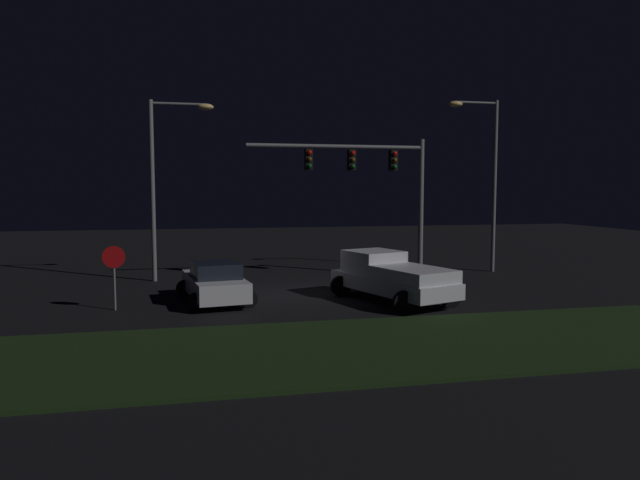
% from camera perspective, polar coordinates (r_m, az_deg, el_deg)
% --- Properties ---
extents(ground_plane, '(80.00, 80.00, 0.00)m').
position_cam_1_polar(ground_plane, '(23.76, -1.86, -5.10)').
color(ground_plane, black).
extents(grass_median, '(21.89, 5.99, 0.10)m').
position_cam_1_polar(grass_median, '(15.49, 4.12, -10.41)').
color(grass_median, black).
rests_on(grass_median, ground_plane).
extents(pickup_truck, '(4.01, 5.76, 1.80)m').
position_cam_1_polar(pickup_truck, '(21.85, 6.86, -3.37)').
color(pickup_truck, silver).
rests_on(pickup_truck, ground_plane).
extents(car_sedan, '(2.88, 4.61, 1.51)m').
position_cam_1_polar(car_sedan, '(21.85, -10.27, -4.10)').
color(car_sedan, silver).
rests_on(car_sedan, ground_plane).
extents(traffic_signal_gantry, '(8.32, 0.56, 6.50)m').
position_cam_1_polar(traffic_signal_gantry, '(27.01, 5.09, 6.53)').
color(traffic_signal_gantry, slate).
rests_on(traffic_signal_gantry, ground_plane).
extents(street_lamp_left, '(2.86, 0.44, 8.14)m').
position_cam_1_polar(street_lamp_left, '(27.25, -14.91, 6.89)').
color(street_lamp_left, slate).
rests_on(street_lamp_left, ground_plane).
extents(street_lamp_right, '(2.64, 0.44, 8.58)m').
position_cam_1_polar(street_lamp_right, '(30.45, 15.94, 7.06)').
color(street_lamp_right, slate).
rests_on(street_lamp_right, ground_plane).
extents(stop_sign, '(0.76, 0.08, 2.23)m').
position_cam_1_polar(stop_sign, '(21.15, -19.56, -2.36)').
color(stop_sign, slate).
rests_on(stop_sign, ground_plane).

